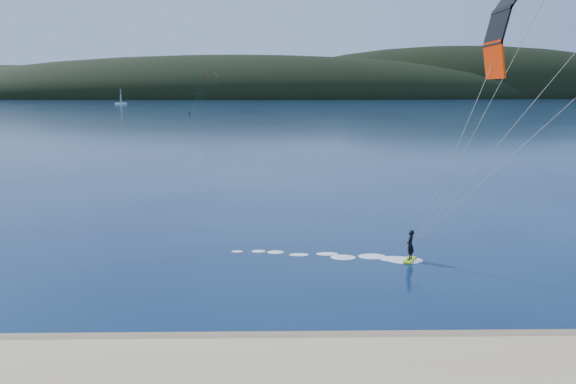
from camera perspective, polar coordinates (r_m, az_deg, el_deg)
The scene contains 5 objects.
wet_sand at distance 21.99m, azimuth -9.50°, elevation -15.49°, with size 220.00×2.50×0.10m.
headland at distance 760.40m, azimuth -1.20°, elevation 9.65°, with size 1200.00×310.00×140.00m.
kitesurfer_near at distance 26.84m, azimuth 26.93°, elevation 12.33°, with size 19.89×9.78×14.41m.
kitesurfer_far at distance 218.56m, azimuth -8.03°, elevation 11.28°, with size 12.77×5.33×15.97m.
sailboat at distance 425.02m, azimuth -16.83°, elevation 8.76°, with size 8.59×5.41×12.03m.
Camera 1 is at (3.16, -15.06, 9.59)m, focal length 34.53 mm.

